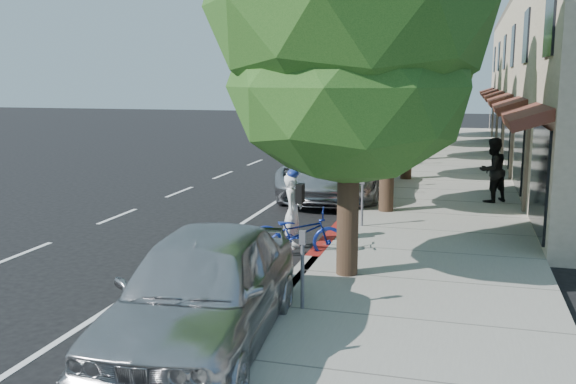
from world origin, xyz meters
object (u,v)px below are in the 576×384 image
(bicycle, at_px, (298,233))
(cyclist, at_px, (293,211))
(dark_sedan, at_px, (367,150))
(street_tree_0, at_px, (351,14))
(street_tree_4, at_px, (429,64))
(pedestrian, at_px, (492,170))
(white_pickup, at_px, (372,136))
(dark_suv_far, at_px, (401,124))
(street_tree_5, at_px, (434,71))
(near_car_a, at_px, (202,290))
(street_tree_2, at_px, (409,68))
(street_tree_3, at_px, (421,62))
(silver_suv, at_px, (336,169))
(street_tree_1, at_px, (390,44))

(bicycle, bearing_deg, cyclist, 10.88)
(cyclist, bearing_deg, dark_sedan, 3.56)
(street_tree_0, distance_m, street_tree_4, 24.00)
(street_tree_0, height_order, dark_sedan, street_tree_0)
(cyclist, height_order, pedestrian, pedestrian)
(white_pickup, relative_size, dark_suv_far, 1.15)
(street_tree_5, distance_m, white_pickup, 9.99)
(bicycle, xyz_separation_m, near_car_a, (-0.10, -4.85, 0.32))
(white_pickup, bearing_deg, dark_suv_far, 83.31)
(street_tree_2, bearing_deg, pedestrian, -53.81)
(street_tree_3, xyz_separation_m, near_car_a, (-1.40, -21.50, -3.61))
(silver_suv, bearing_deg, near_car_a, -90.57)
(bicycle, xyz_separation_m, dark_suv_far, (-0.65, 28.65, 0.36))
(cyclist, relative_size, near_car_a, 0.33)
(silver_suv, bearing_deg, cyclist, -90.24)
(street_tree_0, xyz_separation_m, near_car_a, (-1.40, -3.50, -3.98))
(street_tree_5, height_order, cyclist, street_tree_5)
(bicycle, xyz_separation_m, pedestrian, (4.13, 6.79, 0.57))
(street_tree_3, relative_size, dark_suv_far, 1.38)
(street_tree_2, xyz_separation_m, street_tree_4, (-0.00, 12.00, 0.40))
(street_tree_1, xyz_separation_m, pedestrian, (2.83, 2.14, -3.54))
(bicycle, height_order, near_car_a, near_car_a)
(street_tree_2, relative_size, dark_sedan, 1.47)
(street_tree_0, xyz_separation_m, street_tree_1, (-0.00, 6.00, -0.19))
(street_tree_3, height_order, pedestrian, street_tree_3)
(street_tree_0, distance_m, cyclist, 4.79)
(street_tree_1, relative_size, street_tree_4, 1.01)
(street_tree_4, relative_size, white_pickup, 1.24)
(dark_sedan, xyz_separation_m, white_pickup, (-0.55, 5.30, 0.13))
(bicycle, relative_size, near_car_a, 0.40)
(street_tree_5, bearing_deg, near_car_a, -92.39)
(street_tree_5, xyz_separation_m, white_pickup, (-2.52, -9.09, -3.31))
(dark_sedan, height_order, pedestrian, pedestrian)
(white_pickup, bearing_deg, street_tree_5, 71.37)
(white_pickup, xyz_separation_m, dark_suv_far, (0.56, 9.09, 0.02))
(street_tree_0, distance_m, street_tree_1, 6.00)
(bicycle, xyz_separation_m, white_pickup, (-1.22, 19.57, 0.35))
(bicycle, xyz_separation_m, silver_suv, (-0.62, 7.30, 0.37))
(dark_suv_far, relative_size, pedestrian, 2.75)
(street_tree_3, bearing_deg, dark_suv_far, 99.25)
(street_tree_2, height_order, white_pickup, street_tree_2)
(street_tree_2, xyz_separation_m, street_tree_5, (0.00, 18.00, 0.10))
(street_tree_4, distance_m, silver_suv, 15.88)
(street_tree_2, relative_size, silver_suv, 1.02)
(street_tree_2, height_order, cyclist, street_tree_2)
(street_tree_2, xyz_separation_m, dark_sedan, (-1.97, 3.61, -3.35))
(bicycle, bearing_deg, near_car_a, 167.75)
(near_car_a, bearing_deg, bicycle, 83.71)
(dark_suv_far, height_order, near_car_a, dark_suv_far)
(silver_suv, bearing_deg, pedestrian, -9.14)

